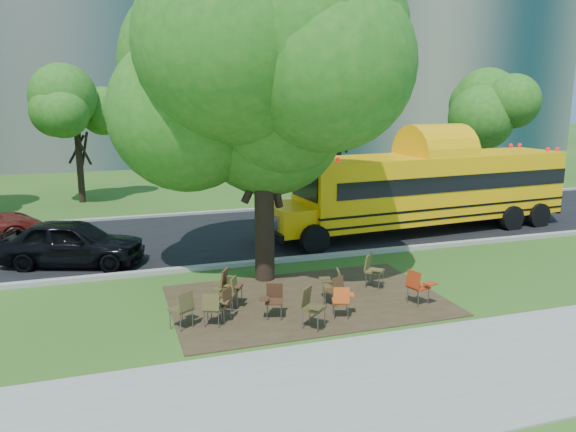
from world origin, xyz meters
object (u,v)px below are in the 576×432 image
object	(u,v)px
chair_3	(273,297)
chair_10	(230,284)
chair_8	(230,290)
black_car	(72,243)
main_tree	(263,97)
chair_4	(342,299)
chair_6	(333,282)
chair_1	(213,306)
school_bus	(431,187)
chair_11	(335,287)
chair_2	(223,301)
chair_7	(418,284)
chair_12	(373,268)
chair_5	(311,304)
chair_9	(228,289)
chair_0	(183,305)

from	to	relation	value
chair_3	chair_10	world-z (taller)	chair_10
chair_8	black_car	bearing A→B (deg)	66.33
main_tree	chair_3	xyz separation A→B (m)	(-0.59, -2.84, -4.67)
chair_4	chair_6	world-z (taller)	chair_6
chair_1	chair_8	xyz separation A→B (m)	(0.59, 0.92, 0.01)
school_bus	chair_6	size ratio (longest dim) A/B	13.69
chair_4	chair_3	bearing A→B (deg)	178.21
chair_3	chair_1	bearing A→B (deg)	22.80
chair_10	chair_11	xyz separation A→B (m)	(2.53, -0.83, -0.10)
chair_8	chair_10	world-z (taller)	chair_10
chair_2	chair_11	bearing A→B (deg)	-48.24
chair_7	chair_12	xyz separation A→B (m)	(-0.49, 1.57, 0.01)
main_tree	chair_7	bearing A→B (deg)	-45.61
chair_4	main_tree	bearing A→B (deg)	123.76
chair_10	chair_11	bearing A→B (deg)	101.85
chair_6	chair_12	distance (m)	1.65
main_tree	chair_2	distance (m)	5.67
school_bus	chair_6	world-z (taller)	school_bus
chair_5	chair_12	world-z (taller)	chair_5
chair_6	chair_12	size ratio (longest dim) A/B	0.95
chair_2	chair_8	bearing A→B (deg)	15.26
school_bus	chair_9	xyz separation A→B (m)	(-9.30, -5.60, -1.25)
chair_5	chair_11	bearing A→B (deg)	-177.54
chair_12	chair_4	bearing A→B (deg)	0.88
chair_7	chair_12	bearing A→B (deg)	-178.38
chair_0	chair_11	world-z (taller)	chair_0
chair_2	chair_9	bearing A→B (deg)	21.36
school_bus	chair_2	world-z (taller)	school_bus
chair_3	chair_5	size ratio (longest dim) A/B	0.87
chair_12	chair_8	bearing A→B (deg)	-40.20
chair_8	chair_12	xyz separation A→B (m)	(4.10, 0.38, 0.05)
chair_2	chair_11	distance (m)	2.89
chair_1	chair_11	size ratio (longest dim) A/B	1.04
chair_6	black_car	xyz separation A→B (m)	(-6.52, 5.56, 0.19)
chair_7	chair_9	xyz separation A→B (m)	(-4.60, 1.39, -0.09)
chair_2	chair_3	distance (m)	1.20
chair_4	chair_12	bearing A→B (deg)	64.43
chair_2	chair_10	xyz separation A→B (m)	(0.36, 0.91, 0.08)
chair_2	chair_5	world-z (taller)	chair_5
chair_1	chair_7	distance (m)	5.19
chair_1	chair_8	size ratio (longest dim) A/B	0.98
school_bus	chair_1	size ratio (longest dim) A/B	14.66
chair_5	chair_10	size ratio (longest dim) A/B	1.00
chair_3	chair_5	bearing A→B (deg)	145.68
chair_0	chair_9	size ratio (longest dim) A/B	1.15
main_tree	chair_9	world-z (taller)	main_tree
chair_3	chair_9	xyz separation A→B (m)	(-0.89, 1.04, -0.03)
school_bus	chair_5	distance (m)	10.87
black_car	chair_11	bearing A→B (deg)	-112.80
main_tree	school_bus	xyz separation A→B (m)	(7.82, 3.81, -3.46)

